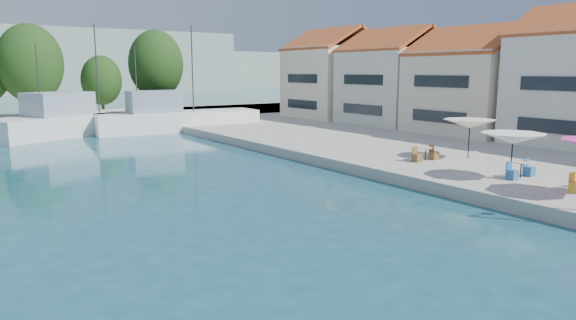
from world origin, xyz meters
TOP-DOWN VIEW (x-y plane):
  - quay_right at (22.00, 30.00)m, footprint 32.00×92.00m
  - hill_east at (40.00, 180.00)m, footprint 140.00×40.00m
  - building_04 at (24.00, 33.00)m, footprint 9.00×8.80m
  - building_05 at (24.00, 42.00)m, footprint 8.40×8.80m
  - building_06 at (24.00, 51.00)m, footprint 9.00×8.80m
  - trawler_03 at (-1.80, 55.40)m, footprint 17.21×11.12m
  - trawler_04 at (6.04, 52.69)m, footprint 15.43×5.20m
  - tree_06 at (-3.57, 68.84)m, footprint 6.77×6.77m
  - tree_07 at (3.75, 68.68)m, footprint 4.57×4.57m
  - tree_08 at (11.10, 70.62)m, footprint 6.83×6.83m
  - umbrella_white at (9.53, 20.39)m, footprint 2.97×2.97m
  - umbrella_cream at (12.72, 25.08)m, footprint 3.00×3.00m
  - cafe_table_02 at (10.06, 20.19)m, footprint 1.82×0.70m
  - cafe_table_03 at (10.04, 25.91)m, footprint 1.82×0.70m

SIDE VIEW (x-z plane):
  - quay_right at x=22.00m, z-range 0.00..0.60m
  - cafe_table_02 at x=10.06m, z-range 0.51..1.27m
  - cafe_table_03 at x=10.04m, z-range 0.51..1.27m
  - trawler_03 at x=-1.80m, z-range -4.03..6.17m
  - trawler_04 at x=6.04m, z-range -4.03..6.17m
  - umbrella_white at x=9.53m, z-range 1.43..3.58m
  - umbrella_cream at x=12.72m, z-range 1.48..3.74m
  - tree_07 at x=3.75m, z-range 1.12..7.89m
  - building_04 at x=24.00m, z-range 0.42..9.62m
  - building_05 at x=24.00m, z-range 0.41..10.11m
  - building_06 at x=24.00m, z-range 0.40..10.60m
  - hill_east at x=40.00m, z-range 0.00..12.00m
  - tree_06 at x=-3.57m, z-range 1.37..11.39m
  - tree_08 at x=11.10m, z-range 1.38..11.48m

